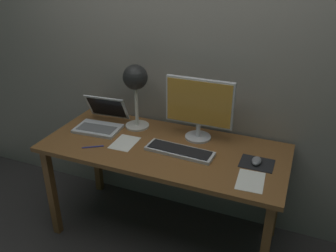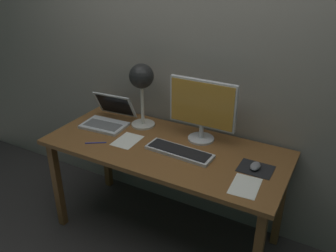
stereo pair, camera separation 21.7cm
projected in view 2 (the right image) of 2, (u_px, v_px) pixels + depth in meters
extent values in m
plane|color=#383333|center=(165.00, 232.00, 2.64)|extent=(4.80, 4.80, 0.00)
cube|color=gray|center=(193.00, 48.00, 2.38)|extent=(4.80, 0.06, 2.60)
cube|color=brown|center=(165.00, 148.00, 2.32)|extent=(1.60, 0.70, 0.03)
cube|color=brown|center=(58.00, 185.00, 2.58)|extent=(0.05, 0.05, 0.71)
cube|color=brown|center=(106.00, 150.00, 3.03)|extent=(0.05, 0.05, 0.71)
cube|color=brown|center=(281.00, 202.00, 2.40)|extent=(0.05, 0.05, 0.71)
cylinder|color=silver|center=(201.00, 139.00, 2.39)|extent=(0.18, 0.18, 0.01)
cylinder|color=silver|center=(201.00, 132.00, 2.37)|extent=(0.03, 0.03, 0.09)
cube|color=silver|center=(203.00, 104.00, 2.28)|extent=(0.46, 0.03, 0.32)
cube|color=gold|center=(201.00, 104.00, 2.27)|extent=(0.44, 0.00, 0.29)
cube|color=silver|center=(179.00, 152.00, 2.23)|extent=(0.45, 0.16, 0.02)
cube|color=black|center=(179.00, 150.00, 2.22)|extent=(0.41, 0.13, 0.01)
cube|color=silver|center=(104.00, 125.00, 2.57)|extent=(0.33, 0.23, 0.02)
cube|color=slate|center=(103.00, 125.00, 2.55)|extent=(0.28, 0.14, 0.00)
cube|color=silver|center=(115.00, 105.00, 2.65)|extent=(0.32, 0.13, 0.19)
cube|color=black|center=(115.00, 105.00, 2.65)|extent=(0.28, 0.11, 0.17)
cylinder|color=beige|center=(143.00, 124.00, 2.59)|extent=(0.17, 0.17, 0.01)
cylinder|color=silver|center=(142.00, 103.00, 2.52)|extent=(0.02, 0.02, 0.33)
sphere|color=black|center=(141.00, 76.00, 2.43)|extent=(0.17, 0.17, 0.17)
sphere|color=#FFEAB2|center=(141.00, 82.00, 2.44)|extent=(0.06, 0.06, 0.06)
cube|color=black|center=(256.00, 169.00, 2.07)|extent=(0.20, 0.16, 0.00)
ellipsoid|color=slate|center=(255.00, 166.00, 2.06)|extent=(0.06, 0.10, 0.03)
cube|color=white|center=(245.00, 186.00, 1.92)|extent=(0.16, 0.22, 0.00)
cube|color=white|center=(127.00, 141.00, 2.38)|extent=(0.15, 0.21, 0.00)
cylinder|color=#2633A5|center=(96.00, 143.00, 2.35)|extent=(0.12, 0.08, 0.01)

